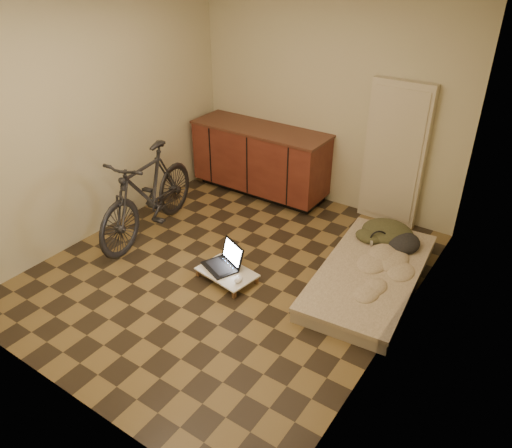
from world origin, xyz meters
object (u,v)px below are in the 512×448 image
Objects in this scene: futon at (370,275)px; bicycle at (147,189)px; lap_desk at (227,273)px; laptop at (224,262)px.

bicycle is at bearing -173.23° from futon.
futon is (2.50, 0.54, -0.49)m from bicycle.
lap_desk is 1.41× the size of laptop.
futon reaches higher than lap_desk.
futon is at bearing 41.60° from lap_desk.
bicycle is 3.89× the size of laptop.
bicycle is 1.29m from laptop.
futon is 1.48m from laptop.
laptop is at bearing 151.29° from lap_desk.
lap_desk is at bearing -152.72° from futon.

